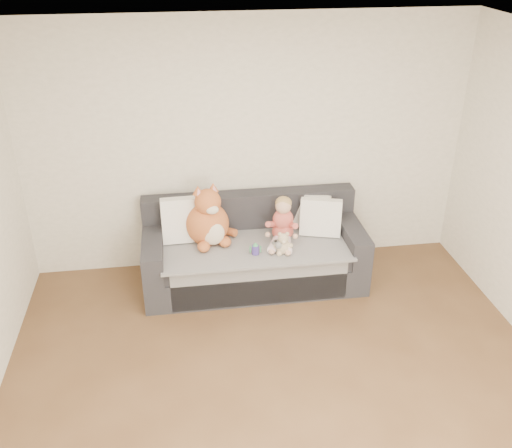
{
  "coord_description": "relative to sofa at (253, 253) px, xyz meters",
  "views": [
    {
      "loc": [
        -0.71,
        -2.89,
        3.31
      ],
      "look_at": [
        -0.01,
        1.87,
        0.75
      ],
      "focal_mm": 40.0,
      "sensor_mm": 36.0,
      "label": 1
    }
  ],
  "objects": [
    {
      "name": "sippy_cup",
      "position": [
        -0.02,
        -0.29,
        0.23
      ],
      "size": [
        0.12,
        0.08,
        0.13
      ],
      "rotation": [
        0.0,
        0.0,
        -0.1
      ],
      "color": "#473591",
      "rests_on": "sofa"
    },
    {
      "name": "teddy_bear",
      "position": [
        0.25,
        -0.31,
        0.26
      ],
      "size": [
        0.19,
        0.14,
        0.23
      ],
      "rotation": [
        0.0,
        0.0,
        -0.08
      ],
      "color": "tan",
      "rests_on": "sofa"
    },
    {
      "name": "cushion_right_front",
      "position": [
        0.69,
        0.02,
        0.35
      ],
      "size": [
        0.45,
        0.3,
        0.39
      ],
      "rotation": [
        0.0,
        0.0,
        -0.29
      ],
      "color": "silver",
      "rests_on": "sofa"
    },
    {
      "name": "cushion_right_back",
      "position": [
        0.63,
        0.2,
        0.34
      ],
      "size": [
        0.42,
        0.34,
        0.37
      ],
      "rotation": [
        0.0,
        0.0,
        -0.49
      ],
      "color": "silver",
      "rests_on": "sofa"
    },
    {
      "name": "plush_cat",
      "position": [
        -0.44,
        0.02,
        0.4
      ],
      "size": [
        0.52,
        0.51,
        0.65
      ],
      "rotation": [
        0.0,
        0.0,
        0.31
      ],
      "color": "#A95225",
      "rests_on": "sofa"
    },
    {
      "name": "cushion_left",
      "position": [
        -0.66,
        0.1,
        0.39
      ],
      "size": [
        0.5,
        0.23,
        0.46
      ],
      "rotation": [
        0.0,
        0.0,
        0.03
      ],
      "color": "silver",
      "rests_on": "sofa"
    },
    {
      "name": "sofa",
      "position": [
        0.0,
        0.0,
        0.0
      ],
      "size": [
        2.2,
        0.94,
        0.85
      ],
      "color": "#26262B",
      "rests_on": "ground"
    },
    {
      "name": "plush_cow",
      "position": [
        0.2,
        -0.26,
        0.23
      ],
      "size": [
        0.13,
        0.2,
        0.16
      ],
      "rotation": [
        0.0,
        0.0,
        -0.05
      ],
      "color": "white",
      "rests_on": "sofa"
    },
    {
      "name": "toddler",
      "position": [
        0.29,
        -0.05,
        0.36
      ],
      "size": [
        0.32,
        0.48,
        0.47
      ],
      "rotation": [
        0.0,
        0.0,
        -0.28
      ],
      "color": "#C95C47",
      "rests_on": "sofa"
    },
    {
      "name": "room_shell",
      "position": [
        0.01,
        -1.64,
        0.99
      ],
      "size": [
        5.0,
        5.0,
        5.0
      ],
      "color": "brown",
      "rests_on": "ground"
    }
  ]
}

